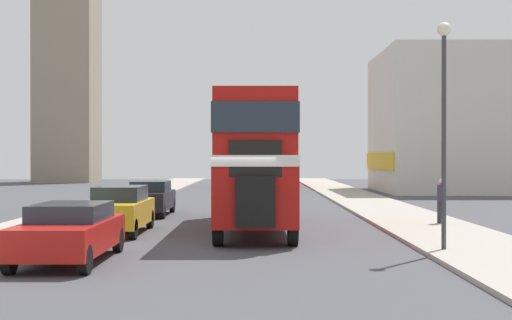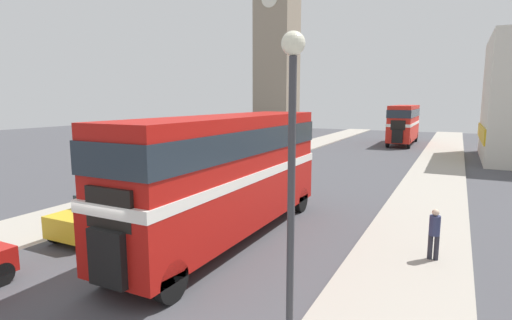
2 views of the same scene
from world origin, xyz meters
The scene contains 8 objects.
ground_plane centered at (0.00, 0.00, 0.00)m, with size 120.00×120.00×0.00m, color #47474C.
double_decker_bus centered at (0.70, 4.38, 2.63)m, with size 2.41×11.21×4.43m.
bus_distant centered at (2.38, 39.92, 2.60)m, with size 2.40×9.81×4.37m.
car_parked_mid centered at (-3.74, 3.03, 0.79)m, with size 1.68×4.34×1.54m.
car_parked_far centered at (-3.80, 10.22, 0.76)m, with size 1.67×4.31×1.47m.
pedestrian_walking centered at (7.40, 5.34, 1.02)m, with size 0.32×0.32×1.59m.
street_lamp centered at (5.57, -1.87, 3.96)m, with size 0.36×0.36×5.86m.
church_tower centered at (-18.16, 51.05, 18.28)m, with size 5.95×5.95×35.77m.
Camera 2 is at (7.82, -7.54, 4.97)m, focal length 28.00 mm.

